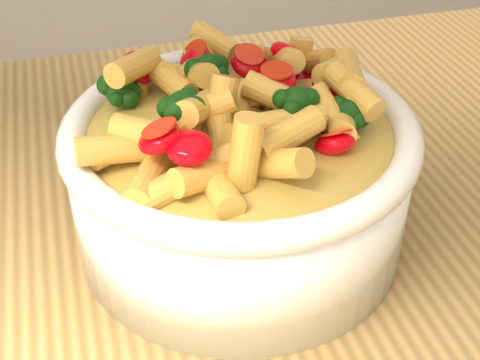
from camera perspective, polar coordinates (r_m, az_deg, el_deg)
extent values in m
cube|color=#AF864B|center=(0.52, -0.07, -8.63)|extent=(1.20, 0.80, 0.04)
cylinder|color=white|center=(0.50, 0.00, -0.45)|extent=(0.25, 0.25, 0.10)
ellipsoid|color=white|center=(0.52, 0.00, -3.15)|extent=(0.23, 0.23, 0.04)
torus|color=white|center=(0.47, 0.00, 4.32)|extent=(0.26, 0.26, 0.02)
ellipsoid|color=gold|center=(0.47, 0.00, 4.32)|extent=(0.22, 0.22, 0.02)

